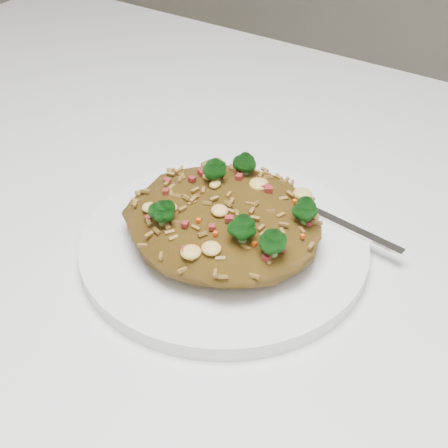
# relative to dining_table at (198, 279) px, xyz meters

# --- Properties ---
(dining_table) EXTENTS (1.20, 0.80, 0.75)m
(dining_table) POSITION_rel_dining_table_xyz_m (0.00, 0.00, 0.00)
(dining_table) COLOR silver
(dining_table) RESTS_ON ground
(plate) EXTENTS (0.24, 0.24, 0.01)m
(plate) POSITION_rel_dining_table_xyz_m (0.06, -0.03, 0.10)
(plate) COLOR white
(plate) RESTS_ON dining_table
(fried_rice) EXTENTS (0.17, 0.15, 0.06)m
(fried_rice) POSITION_rel_dining_table_xyz_m (0.06, -0.03, 0.13)
(fried_rice) COLOR #88611C
(fried_rice) RESTS_ON plate
(fork) EXTENTS (0.16, 0.04, 0.00)m
(fork) POSITION_rel_dining_table_xyz_m (0.12, 0.04, 0.11)
(fork) COLOR silver
(fork) RESTS_ON plate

